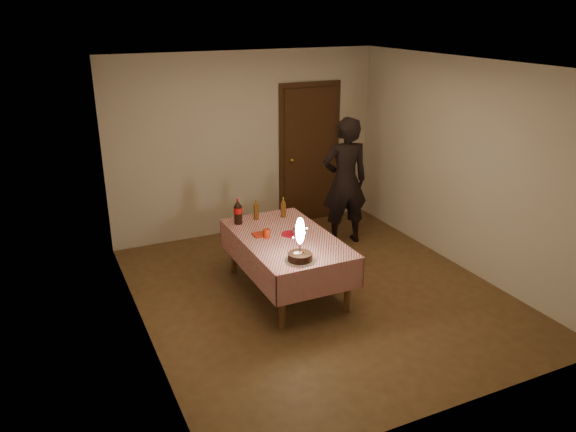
% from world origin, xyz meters
% --- Properties ---
extents(ground, '(4.00, 4.50, 0.01)m').
position_xyz_m(ground, '(0.00, 0.00, 0.00)').
color(ground, brown).
rests_on(ground, ground).
extents(room_shell, '(4.04, 4.54, 2.62)m').
position_xyz_m(room_shell, '(0.03, 0.08, 1.65)').
color(room_shell, beige).
rests_on(room_shell, ground).
extents(dining_table, '(1.02, 1.72, 0.68)m').
position_xyz_m(dining_table, '(-0.31, 0.23, 0.59)').
color(dining_table, brown).
rests_on(dining_table, ground).
extents(birthday_cake, '(0.32, 0.32, 0.48)m').
position_xyz_m(birthday_cake, '(-0.45, -0.41, 0.81)').
color(birthday_cake, white).
rests_on(birthday_cake, dining_table).
extents(red_plate, '(0.22, 0.22, 0.01)m').
position_xyz_m(red_plate, '(-0.24, 0.27, 0.68)').
color(red_plate, red).
rests_on(red_plate, dining_table).
extents(red_cup, '(0.08, 0.08, 0.10)m').
position_xyz_m(red_cup, '(-0.52, 0.31, 0.73)').
color(red_cup, '#B3270C').
rests_on(red_cup, dining_table).
extents(clear_cup, '(0.07, 0.07, 0.09)m').
position_xyz_m(clear_cup, '(-0.21, 0.20, 0.72)').
color(clear_cup, white).
rests_on(clear_cup, dining_table).
extents(napkin_stack, '(0.15, 0.15, 0.02)m').
position_xyz_m(napkin_stack, '(-0.57, 0.40, 0.69)').
color(napkin_stack, red).
rests_on(napkin_stack, dining_table).
extents(cola_bottle, '(0.10, 0.10, 0.32)m').
position_xyz_m(cola_bottle, '(-0.66, 0.86, 0.83)').
color(cola_bottle, black).
rests_on(cola_bottle, dining_table).
extents(amber_bottle_left, '(0.06, 0.06, 0.25)m').
position_xyz_m(amber_bottle_left, '(-0.41, 0.91, 0.80)').
color(amber_bottle_left, '#5D360F').
rests_on(amber_bottle_left, dining_table).
extents(amber_bottle_right, '(0.06, 0.06, 0.25)m').
position_xyz_m(amber_bottle_right, '(-0.07, 0.84, 0.80)').
color(amber_bottle_right, '#5D360F').
rests_on(amber_bottle_right, dining_table).
extents(photographer, '(0.71, 0.53, 1.79)m').
position_xyz_m(photographer, '(1.04, 1.22, 0.90)').
color(photographer, black).
rests_on(photographer, ground).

